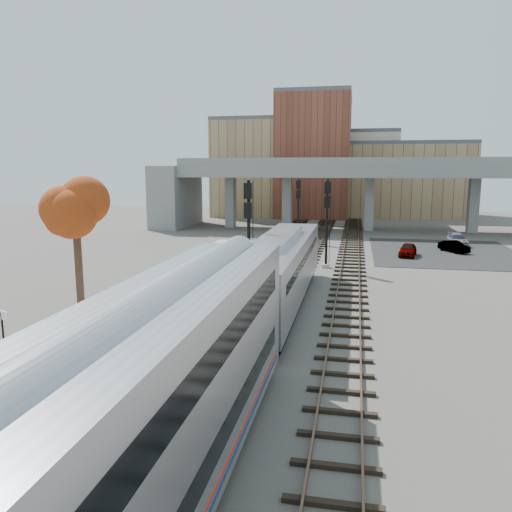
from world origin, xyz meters
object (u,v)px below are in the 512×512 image
at_px(signal_mast_mid, 327,224).
at_px(car_b, 454,247).
at_px(locomotive, 280,269).
at_px(signal_mast_near, 249,241).
at_px(tree, 75,209).
at_px(car_a, 408,250).
at_px(car_c, 457,240).
at_px(signal_mast_far, 298,211).

relative_size(signal_mast_mid, car_b, 2.14).
relative_size(locomotive, signal_mast_near, 2.56).
bearing_deg(car_b, signal_mast_near, -158.01).
relative_size(locomotive, tree, 2.41).
xyz_separation_m(car_a, car_c, (5.80, 7.85, 0.01)).
height_order(tree, car_a, tree).
distance_m(signal_mast_far, car_c, 17.32).
bearing_deg(car_a, car_c, 64.52).
relative_size(tree, car_a, 2.21).
height_order(signal_mast_far, tree, tree).
xyz_separation_m(locomotive, tree, (-11.16, -3.20, 3.59)).
distance_m(locomotive, tree, 12.15).
height_order(signal_mast_mid, car_c, signal_mast_mid).
xyz_separation_m(signal_mast_near, signal_mast_far, (0.00, 26.46, -0.31)).
bearing_deg(signal_mast_mid, car_a, 44.20).
height_order(signal_mast_near, car_b, signal_mast_near).
height_order(locomotive, signal_mast_near, signal_mast_near).
bearing_deg(car_c, signal_mast_near, -123.44).
bearing_deg(car_c, tree, -131.06).
height_order(signal_mast_far, car_c, signal_mast_far).
bearing_deg(signal_mast_near, tree, -155.35).
bearing_deg(signal_mast_far, car_c, -0.87).
relative_size(signal_mast_mid, tree, 0.91).
bearing_deg(car_a, car_b, 45.48).
bearing_deg(tree, car_a, 47.88).
bearing_deg(car_c, locomotive, -119.22).
xyz_separation_m(car_b, car_c, (1.14, 4.65, 0.07)).
height_order(locomotive, signal_mast_far, signal_mast_far).
relative_size(car_a, car_b, 1.06).
bearing_deg(signal_mast_mid, locomotive, -99.23).
xyz_separation_m(tree, car_a, (20.35, 22.51, -5.21)).
relative_size(signal_mast_near, signal_mast_mid, 1.03).
relative_size(locomotive, car_a, 5.32).
relative_size(signal_mast_near, signal_mast_far, 1.07).
bearing_deg(signal_mast_near, car_c, 56.88).
relative_size(tree, car_c, 1.85).
bearing_deg(car_a, tree, -121.16).
relative_size(car_b, car_c, 0.79).
bearing_deg(car_b, car_a, -177.00).
distance_m(signal_mast_near, car_b, 27.00).
bearing_deg(locomotive, signal_mast_near, 155.45).
height_order(tree, car_b, tree).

